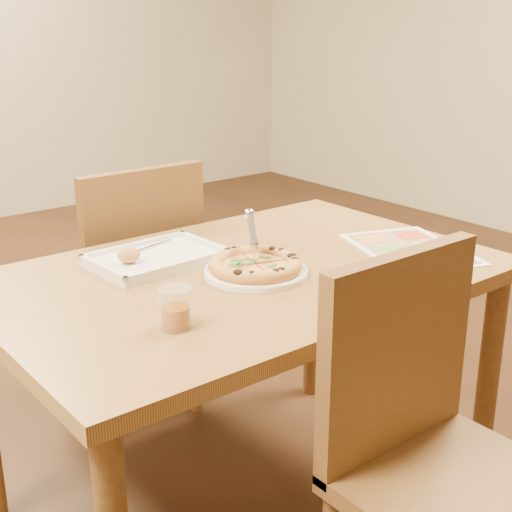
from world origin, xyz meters
TOP-DOWN VIEW (x-y plane):
  - room at (0.00, 0.00)m, footprint 7.00×7.00m
  - dining_table at (0.00, 0.00)m, footprint 1.30×0.85m
  - chair_near at (0.00, -0.60)m, footprint 0.42×0.42m
  - chair_far at (-0.00, 0.60)m, footprint 0.42×0.42m
  - plate at (-0.00, -0.05)m, footprint 0.29×0.29m
  - pizza at (-0.00, -0.05)m, footprint 0.24×0.24m
  - pizza_cutter at (0.03, 0.00)m, footprint 0.10×0.15m
  - appetizer_tray at (-0.15, 0.19)m, footprint 0.34×0.24m
  - glass_tumbler at (-0.33, -0.19)m, footprint 0.07×0.07m
  - menu at (0.46, -0.16)m, footprint 0.38×0.44m

SIDE VIEW (x-z plane):
  - chair_near at x=0.00m, z-range 0.33..0.80m
  - chair_far at x=0.00m, z-range 0.33..0.80m
  - dining_table at x=0.00m, z-range 0.27..0.99m
  - menu at x=0.46m, z-range 0.72..0.72m
  - plate at x=0.00m, z-range 0.72..0.73m
  - appetizer_tray at x=-0.15m, z-range 0.70..0.76m
  - pizza at x=0.00m, z-range 0.73..0.76m
  - glass_tumbler at x=-0.33m, z-range 0.71..0.80m
  - pizza_cutter at x=0.03m, z-range 0.76..0.86m
  - room at x=0.00m, z-range -2.15..4.85m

